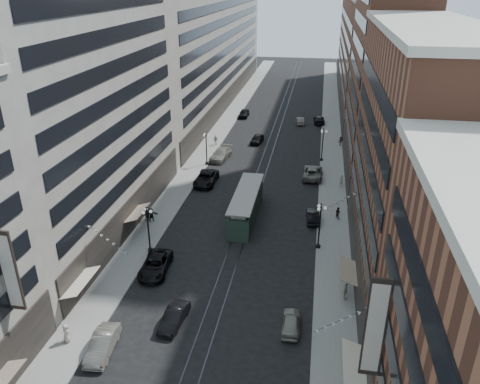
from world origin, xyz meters
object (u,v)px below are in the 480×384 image
Objects in this scene: car_4 at (291,322)px; pedestrian_9 at (341,141)px; pedestrian_8 at (341,180)px; pedestrian_1 at (66,333)px; car_5 at (174,317)px; car_14 at (300,121)px; lamppost_se_far at (320,224)px; pedestrian_7 at (338,213)px; car_7 at (206,178)px; lamppost_sw_mid at (206,147)px; car_11 at (313,172)px; car_13 at (257,139)px; pedestrian_5 at (151,215)px; lamppost_se_mid at (323,143)px; car_9 at (244,113)px; pedestrian_2 at (147,214)px; car_1 at (102,344)px; car_8 at (221,154)px; car_12 at (319,120)px; lamppost_sw_far at (148,228)px; pedestrian_4 at (345,291)px; car_2 at (155,265)px; car_10 at (313,216)px; streetcar at (246,206)px.

pedestrian_9 is at bearing -96.85° from car_4.
pedestrian_1 is at bearing 25.68° from pedestrian_8.
car_14 is at bearing 88.64° from car_5.
pedestrian_1 is at bearing 14.19° from car_4.
pedestrian_7 is at bearing 73.04° from lamppost_se_far.
pedestrian_8 is (19.64, 1.99, 0.24)m from car_7.
lamppost_sw_mid reaches higher than car_11.
pedestrian_5 reaches higher than car_13.
lamppost_se_mid is 1.14× the size of car_9.
car_5 is 30.90m from car_7.
pedestrian_2 reaches higher than car_11.
pedestrian_7 reaches higher than car_1.
lamppost_se_far is at bearing 49.00° from pedestrian_8.
car_8 is (-4.45, 41.05, 0.15)m from car_5.
car_11 is at bearing 84.93° from car_12.
car_1 is 41.89m from pedestrian_8.
car_5 is at bearing -75.83° from car_8.
lamppost_sw_far is at bearing -31.80° from car_4.
pedestrian_4 is (23.09, 9.75, 0.07)m from pedestrian_1.
car_14 is (13.70, 53.17, -2.40)m from lamppost_sw_far.
car_8 is at bearing 90.47° from car_7.
lamppost_sw_far is at bearing -95.54° from pedestrian_5.
car_10 is at bearing 37.35° from car_2.
pedestrian_5 is (-3.92, -12.81, 0.18)m from car_7.
pedestrian_4 is (2.69, -36.97, -2.02)m from lamppost_se_mid.
car_2 is at bearing -88.94° from car_13.
car_4 is 0.84× the size of car_9.
car_1 is 0.79× the size of car_8.
pedestrian_2 is 28.23m from pedestrian_8.
car_1 is at bearing 19.15° from car_4.
car_14 is at bearing 14.02° from car_12.
car_4 is 68.06m from car_9.
car_9 reaches higher than car_10.
lamppost_sw_mid is at bearing 8.55° from pedestrian_7.
pedestrian_1 is 0.98× the size of pedestrian_9.
streetcar reaches higher than pedestrian_2.
car_5 is 2.48× the size of pedestrian_5.
car_1 is 2.59× the size of pedestrian_4.
pedestrian_8 reaches higher than pedestrian_5.
car_7 is 38.29m from car_12.
lamppost_sw_far reaches higher than car_7.
pedestrian_8 is at bearing 6.44° from car_7.
pedestrian_1 is at bearing 125.16° from pedestrian_4.
pedestrian_2 is 0.30× the size of car_8.
car_8 is at bearing -110.00° from car_13.
car_8 is at bearing 55.73° from car_14.
car_10 is (15.94, -9.14, -0.16)m from car_7.
car_10 is (16.19, 25.73, -0.09)m from car_1.
car_4 is at bearing -76.84° from car_9.
pedestrian_1 reaches higher than car_5.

